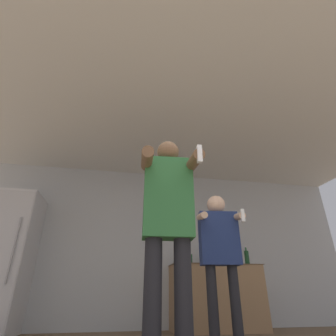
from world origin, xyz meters
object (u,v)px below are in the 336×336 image
Objects in this scene: bottle_red_label at (183,256)px; person_woman_foreground at (168,221)px; bottle_tall_gin at (247,258)px; refrigerator at (5,259)px; person_man_side at (220,247)px; bottle_green_wine at (190,258)px; bottle_clear_vodka at (233,257)px.

bottle_red_label is 0.19× the size of person_woman_foreground.
person_woman_foreground is at bearing -128.29° from bottle_tall_gin.
refrigerator is at bearing 180.00° from bottle_tall_gin.
bottle_tall_gin is at bearing -0.00° from bottle_red_label.
person_man_side is (-0.95, -1.28, -0.05)m from bottle_tall_gin.
bottle_tall_gin reaches higher than bottle_green_wine.
bottle_clear_vodka is 1.47m from person_man_side.
bottle_clear_vodka is (0.73, 0.00, 0.04)m from bottle_green_wine.
bottle_green_wine is 0.96m from bottle_tall_gin.
person_woman_foreground is (-1.47, -2.17, -0.01)m from bottle_clear_vodka.
bottle_tall_gin is (3.62, -0.00, 0.10)m from refrigerator.
bottle_green_wine is at bearing 90.51° from person_man_side.
bottle_clear_vodka is (-0.24, 0.00, 0.01)m from bottle_tall_gin.
bottle_red_label is 1.29m from person_man_side.
person_woman_foreground is (-0.75, -2.17, 0.03)m from bottle_green_wine.
person_woman_foreground reaches higher than bottle_green_wine.
bottle_green_wine is 1.28m from person_man_side.
person_woman_foreground reaches higher than bottle_red_label.
person_woman_foreground is (-0.63, -2.17, -0.01)m from bottle_red_label.
refrigerator reaches higher than person_woman_foreground.
person_man_side is (0.13, -1.28, -0.06)m from bottle_red_label.
bottle_tall_gin is 1.08m from bottle_red_label.
person_woman_foreground is at bearing -124.19° from bottle_clear_vodka.
bottle_clear_vodka reaches higher than bottle_tall_gin.
bottle_green_wine is 0.77× the size of bottle_red_label.
bottle_green_wine is 0.16× the size of person_man_side.
bottle_red_label is (2.54, -0.00, 0.11)m from refrigerator.
bottle_clear_vodka is (3.39, -0.00, 0.11)m from refrigerator.
refrigerator reaches higher than bottle_clear_vodka.
person_woman_foreground is at bearing -106.20° from bottle_red_label.
refrigerator is at bearing 180.00° from bottle_clear_vodka.
bottle_green_wine is (2.66, -0.00, 0.07)m from refrigerator.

